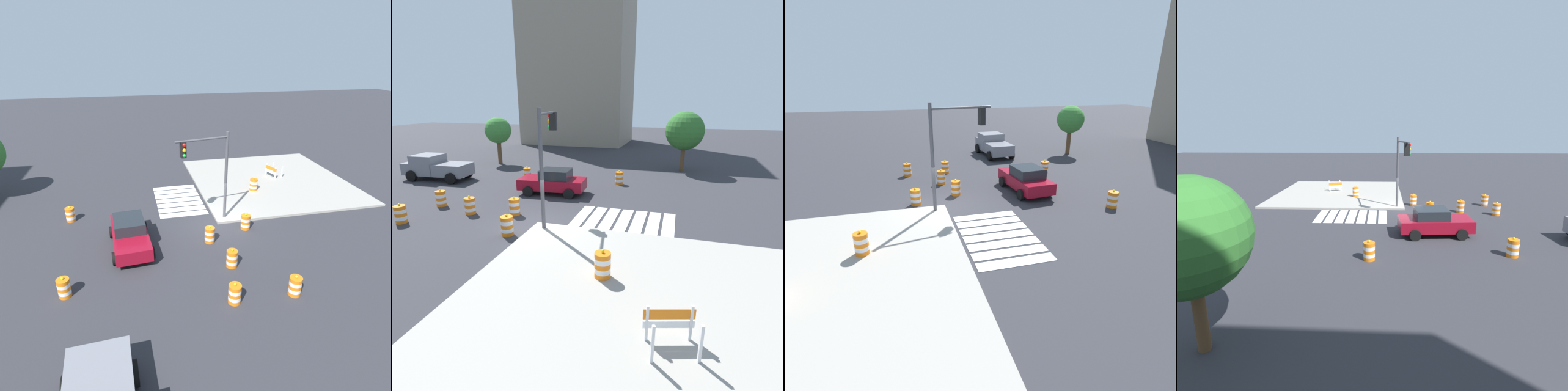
# 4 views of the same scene
# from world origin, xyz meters

# --- Properties ---
(ground_plane) EXTENTS (120.00, 120.00, 0.00)m
(ground_plane) POSITION_xyz_m (0.00, 0.00, 0.00)
(ground_plane) COLOR #2D2D33
(sidewalk_corner) EXTENTS (12.00, 12.00, 0.15)m
(sidewalk_corner) POSITION_xyz_m (6.00, -6.00, 0.07)
(sidewalk_corner) COLOR #9E998E
(sidewalk_corner) RESTS_ON ground
(crosswalk_stripes) EXTENTS (5.10, 3.20, 0.02)m
(crosswalk_stripes) POSITION_xyz_m (4.00, 1.80, 0.01)
(crosswalk_stripes) COLOR silver
(crosswalk_stripes) RESTS_ON ground
(sports_car) EXTENTS (4.43, 2.39, 1.63)m
(sports_car) POSITION_xyz_m (-1.33, 5.34, 0.81)
(sports_car) COLOR maroon
(sports_car) RESTS_ON ground
(pickup_truck) EXTENTS (5.24, 2.55, 1.92)m
(pickup_truck) POSITION_xyz_m (-11.58, 6.40, 0.97)
(pickup_truck) COLOR slate
(pickup_truck) RESTS_ON ground
(traffic_barrel_near_corner) EXTENTS (0.56, 0.56, 1.02)m
(traffic_barrel_near_corner) POSITION_xyz_m (-4.20, 0.45, 0.45)
(traffic_barrel_near_corner) COLOR orange
(traffic_barrel_near_corner) RESTS_ON ground
(traffic_barrel_crosswalk_end) EXTENTS (0.56, 0.56, 1.02)m
(traffic_barrel_crosswalk_end) POSITION_xyz_m (-1.80, 0.98, 0.45)
(traffic_barrel_crosswalk_end) COLOR orange
(traffic_barrel_crosswalk_end) RESTS_ON ground
(traffic_barrel_median_near) EXTENTS (0.56, 0.56, 1.02)m
(traffic_barrel_median_near) POSITION_xyz_m (-6.73, -1.64, 0.45)
(traffic_barrel_median_near) COLOR orange
(traffic_barrel_median_near) RESTS_ON ground
(traffic_barrel_median_far) EXTENTS (0.56, 0.56, 1.02)m
(traffic_barrel_median_far) POSITION_xyz_m (-0.82, -1.50, 0.45)
(traffic_barrel_median_far) COLOR orange
(traffic_barrel_median_far) RESTS_ON ground
(traffic_barrel_far_curb) EXTENTS (0.56, 0.56, 1.02)m
(traffic_barrel_far_curb) POSITION_xyz_m (2.39, 8.94, 0.45)
(traffic_barrel_far_curb) COLOR orange
(traffic_barrel_far_curb) RESTS_ON ground
(traffic_barrel_lane_center) EXTENTS (0.56, 0.56, 1.02)m
(traffic_barrel_lane_center) POSITION_xyz_m (-4.72, 8.31, 0.45)
(traffic_barrel_lane_center) COLOR orange
(traffic_barrel_lane_center) RESTS_ON ground
(traffic_barrel_opposite_curb) EXTENTS (0.56, 0.56, 1.02)m
(traffic_barrel_opposite_curb) POSITION_xyz_m (-6.65, 1.12, 0.45)
(traffic_barrel_opposite_curb) COLOR orange
(traffic_barrel_opposite_curb) RESTS_ON ground
(traffic_barrel_on_sidewalk) EXTENTS (0.56, 0.56, 1.02)m
(traffic_barrel_on_sidewalk) POSITION_xyz_m (4.26, -3.98, 0.60)
(traffic_barrel_on_sidewalk) COLOR orange
(traffic_barrel_on_sidewalk) RESTS_ON sidewalk_corner
(construction_barricade) EXTENTS (1.40, 1.09, 1.00)m
(construction_barricade) POSITION_xyz_m (6.57, -6.53, 0.72)
(construction_barricade) COLOR silver
(construction_barricade) RESTS_ON sidewalk_corner
(traffic_light_pole) EXTENTS (0.84, 3.25, 5.50)m
(traffic_light_pole) POSITION_xyz_m (0.39, 0.52, 3.91)
(traffic_light_pole) COLOR #4C4C51
(traffic_light_pole) RESTS_ON sidewalk_corner
(street_tree_streetside_near) EXTENTS (2.46, 2.46, 4.43)m
(street_tree_streetside_near) POSITION_xyz_m (-10.17, 13.40, 3.15)
(street_tree_streetside_near) COLOR brown
(street_tree_streetside_near) RESTS_ON ground
(street_tree_streetside_mid) EXTENTS (3.24, 3.24, 5.06)m
(street_tree_streetside_mid) POSITION_xyz_m (6.81, 14.93, 3.43)
(street_tree_streetside_mid) COLOR brown
(street_tree_streetside_mid) RESTS_ON ground
(office_building_far) EXTENTS (14.18, 10.25, 23.18)m
(office_building_far) POSITION_xyz_m (-7.81, 31.41, 11.59)
(office_building_far) COLOR gray
(office_building_far) RESTS_ON ground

